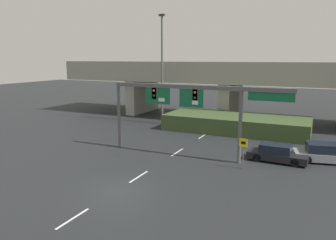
{
  "coord_description": "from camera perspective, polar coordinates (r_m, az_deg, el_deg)",
  "views": [
    {
      "loc": [
        10.87,
        -15.92,
        7.94
      ],
      "look_at": [
        0.0,
        7.09,
        3.14
      ],
      "focal_mm": 35.0,
      "sensor_mm": 36.0,
      "label": 1
    }
  ],
  "objects": [
    {
      "name": "parked_sedan_near_right",
      "position": [
        27.05,
        18.43,
        -5.56
      ],
      "size": [
        4.56,
        2.01,
        1.36
      ],
      "rotation": [
        0.0,
        0.0,
        -0.05
      ],
      "color": "black",
      "rests_on": "ground"
    },
    {
      "name": "parked_sedan_mid_right",
      "position": [
        28.3,
        25.65,
        -5.26
      ],
      "size": [
        4.99,
        2.83,
        1.48
      ],
      "rotation": [
        0.0,
        0.0,
        0.21
      ],
      "color": "gray",
      "rests_on": "ground"
    },
    {
      "name": "speed_limit_sign",
      "position": [
        24.37,
        12.96,
        -4.9
      ],
      "size": [
        0.6,
        0.11,
        2.31
      ],
      "color": "#4C4C4C",
      "rests_on": "ground"
    },
    {
      "name": "ground_plane",
      "position": [
        20.85,
        -8.53,
        -11.83
      ],
      "size": [
        160.0,
        160.0,
        0.0
      ],
      "primitive_type": "plane",
      "color": "black"
    },
    {
      "name": "grass_embankment",
      "position": [
        36.93,
        11.73,
        -0.59
      ],
      "size": [
        15.42,
        6.14,
        1.73
      ],
      "color": "#384C28",
      "rests_on": "ground"
    },
    {
      "name": "overpass_bridge",
      "position": [
        43.96,
        11.01,
        6.97
      ],
      "size": [
        47.49,
        9.26,
        7.54
      ],
      "color": "gray",
      "rests_on": "ground"
    },
    {
      "name": "signal_gantry",
      "position": [
        26.28,
        3.55,
        3.68
      ],
      "size": [
        14.93,
        0.44,
        5.88
      ],
      "color": "#515456",
      "rests_on": "ground"
    },
    {
      "name": "highway_light_pole_near",
      "position": [
        39.75,
        -1.03,
        9.17
      ],
      "size": [
        0.7,
        0.36,
        13.04
      ],
      "color": "#515456",
      "rests_on": "ground"
    },
    {
      "name": "lane_markings",
      "position": [
        31.22,
        4.06,
        -4.08
      ],
      "size": [
        0.14,
        35.21,
        0.01
      ],
      "color": "silver",
      "rests_on": "ground"
    }
  ]
}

